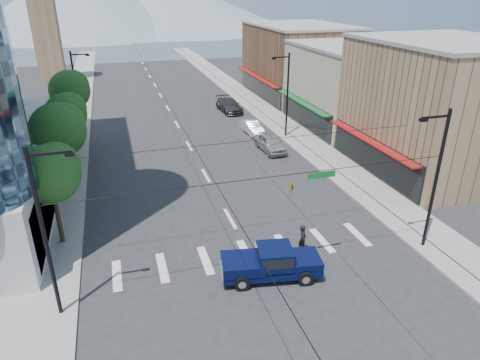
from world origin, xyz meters
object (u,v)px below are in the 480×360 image
at_px(pickup_truck, 271,262).
at_px(parked_car_near, 270,143).
at_px(parked_car_mid, 252,127).
at_px(pedestrian, 303,239).
at_px(parked_car_far, 229,105).

height_order(pickup_truck, parked_car_near, pickup_truck).
bearing_deg(parked_car_mid, pedestrian, -104.50).
bearing_deg(pedestrian, pickup_truck, 145.04).
xyz_separation_m(pedestrian, parked_car_mid, (4.46, 23.62, -0.28)).
bearing_deg(parked_car_mid, parked_car_far, 86.19).
distance_m(parked_car_mid, parked_car_far, 9.70).
distance_m(parked_car_near, parked_car_mid, 5.93).
bearing_deg(parked_car_near, pedestrian, -107.31).
height_order(parked_car_near, parked_car_mid, parked_car_near).
relative_size(pedestrian, parked_car_mid, 0.46).
height_order(pickup_truck, pedestrian, pedestrian).
bearing_deg(pedestrian, parked_car_near, 8.60).
distance_m(pedestrian, parked_car_mid, 24.04).
relative_size(pickup_truck, parked_car_far, 1.02).
distance_m(parked_car_near, parked_car_far, 15.63).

